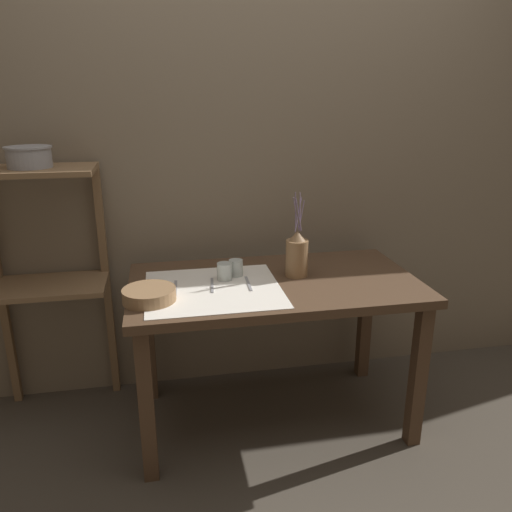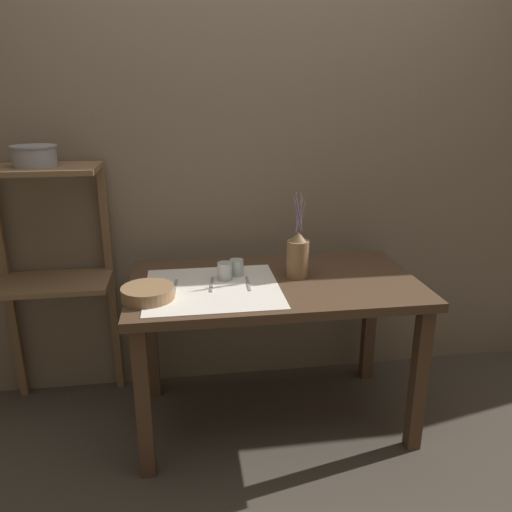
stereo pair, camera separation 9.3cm
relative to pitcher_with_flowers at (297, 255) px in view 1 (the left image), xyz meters
The scene contains 13 objects.
ground_plane 0.83m from the pitcher_with_flowers, 161.41° to the right, with size 12.00×12.00×0.00m, color #473F35.
stone_wall_back 0.58m from the pitcher_with_flowers, 104.72° to the left, with size 7.00×0.06×2.40m.
wooden_table 0.23m from the pitcher_with_flowers, 161.41° to the right, with size 1.29×0.71×0.72m.
wooden_shelf_unit 1.16m from the pitcher_with_flowers, 167.12° to the left, with size 0.53×0.32×1.22m.
linen_cloth 0.42m from the pitcher_with_flowers, 166.84° to the right, with size 0.57×0.53×0.00m.
pitcher_with_flowers is the anchor object (origin of this frame).
wooden_bowl 0.69m from the pitcher_with_flowers, 165.40° to the right, with size 0.22×0.22×0.05m.
glass_tumbler_near 0.34m from the pitcher_with_flowers, behind, with size 0.07×0.07×0.08m.
glass_tumbler_far 0.28m from the pitcher_with_flowers, 169.52° to the left, with size 0.06×0.06×0.07m.
fork_inner 0.56m from the pitcher_with_flowers, behind, with size 0.02×0.17×0.00m.
knife_center 0.41m from the pitcher_with_flowers, behind, with size 0.03×0.17×0.00m.
fork_outer 0.26m from the pitcher_with_flowers, 164.13° to the right, with size 0.02×0.17×0.00m.
metal_pot_large 1.24m from the pitcher_with_flowers, 169.04° to the left, with size 0.19×0.19×0.09m.
Camera 1 is at (-0.48, -2.04, 1.52)m, focal length 35.00 mm.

